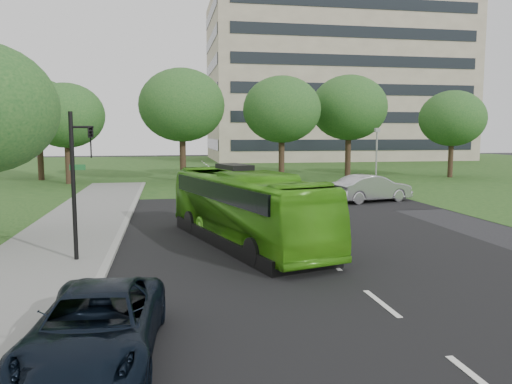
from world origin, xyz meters
TOP-DOWN VIEW (x-y plane):
  - ground at (0.00, 0.00)m, footprint 160.00×160.00m
  - street_surfaces at (-0.38, 22.75)m, footprint 120.00×120.00m
  - office_building at (21.96, 61.96)m, footprint 40.10×20.10m
  - tree_park_a at (-13.25, 26.23)m, footprint 6.25×6.25m
  - tree_park_b at (-3.79, 27.28)m, footprint 7.49×7.49m
  - tree_park_c at (5.04, 26.83)m, footprint 6.99×6.99m
  - tree_park_d at (12.43, 29.72)m, footprint 7.44×7.44m
  - tree_park_e at (21.47, 26.36)m, footprint 6.16×6.16m
  - tree_park_f at (-16.31, 30.10)m, footprint 6.75×6.75m
  - bus at (-2.28, 1.23)m, footprint 5.09×10.26m
  - sedan at (7.21, 11.61)m, footprint 5.35×3.00m
  - suv at (-6.50, -8.00)m, footprint 2.54×4.96m
  - traffic_light at (-7.96, -0.65)m, footprint 0.79×0.24m
  - camera_pole at (11.16, 20.00)m, footprint 0.38×0.33m

SIDE VIEW (x-z plane):
  - ground at x=0.00m, z-range 0.00..0.00m
  - street_surfaces at x=-0.38m, z-range -0.05..0.10m
  - suv at x=-6.50m, z-range 0.00..1.34m
  - sedan at x=7.21m, z-range 0.00..1.67m
  - bus at x=-2.28m, z-range 0.00..2.79m
  - traffic_light at x=-7.96m, z-range 0.43..5.31m
  - camera_pole at x=11.16m, z-range 0.67..5.28m
  - tree_park_e at x=21.47m, z-range 1.47..9.69m
  - tree_park_a at x=-13.25m, z-range 1.48..9.78m
  - tree_park_f at x=-16.31m, z-range 1.62..10.63m
  - tree_park_c at x=5.04m, z-range 1.66..10.94m
  - tree_park_b at x=-3.79m, z-range 1.71..11.53m
  - tree_park_d at x=12.43m, z-range 1.74..11.58m
  - office_building at x=21.96m, z-range 0.00..25.00m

